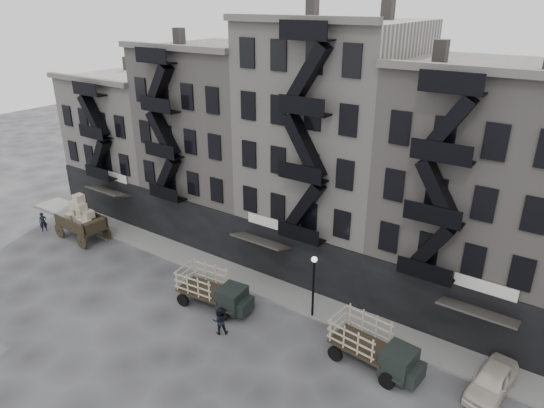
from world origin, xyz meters
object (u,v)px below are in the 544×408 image
Objects in this scene: pedestrian_mid at (220,320)px; pedestrian_west at (43,222)px; stake_truck_west at (213,287)px; stake_truck_east at (374,344)px; car_east at (492,381)px; horse at (90,222)px; wagon at (79,214)px.

pedestrian_west is at bearing -47.33° from pedestrian_mid.
pedestrian_mid reaches higher than pedestrian_west.
stake_truck_west is at bearing -64.51° from pedestrian_west.
stake_truck_east is 1.26× the size of car_east.
car_east is at bearing -104.62° from horse.
horse is 0.53× the size of car_east.
horse reaches higher than pedestrian_mid.
stake_truck_west is at bearing -112.96° from horse.
car_east is (31.61, 1.16, -1.43)m from wagon.
stake_truck_east reaches higher than stake_truck_west.
wagon is 0.89× the size of stake_truck_west.
horse is 18.31m from pedestrian_mid.
wagon is at bearing -47.93° from pedestrian_west.
stake_truck_west reaches higher than horse.
pedestrian_mid is (2.15, -1.84, -0.52)m from stake_truck_west.
car_east is at bearing 154.12° from pedestrian_mid.
horse is 26.37m from stake_truck_east.
wagon reaches higher than horse.
horse is 15.86m from stake_truck_west.
stake_truck_east is at bearing 154.50° from pedestrian_mid.
horse reaches higher than pedestrian_west.
pedestrian_mid reaches higher than car_east.
horse is at bearing -55.27° from pedestrian_mid.
wagon is 2.68× the size of pedestrian_west.
horse is 1.29× the size of pedestrian_west.
horse is 1.21× the size of pedestrian_mid.
horse is 4.03m from pedestrian_west.
horse is 0.48× the size of wagon.
wagon is (0.37, -1.14, 1.22)m from horse.
wagon is at bearing -176.45° from horse.
stake_truck_west reaches higher than car_east.
car_east is at bearing 21.97° from stake_truck_east.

